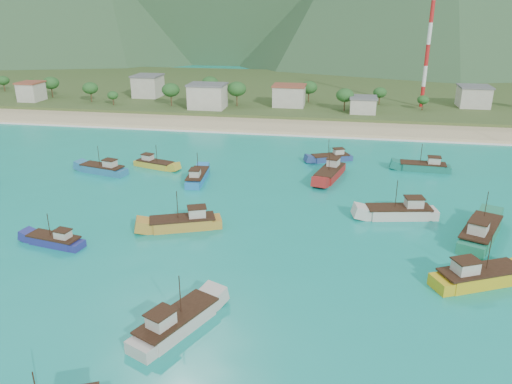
% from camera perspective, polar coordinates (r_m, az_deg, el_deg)
% --- Properties ---
extents(ground, '(600.00, 600.00, 0.00)m').
position_cam_1_polar(ground, '(69.48, -1.55, -7.58)').
color(ground, '#0B787F').
rests_on(ground, ground).
extents(beach, '(400.00, 18.00, 1.20)m').
position_cam_1_polar(beach, '(143.28, 4.77, 7.39)').
color(beach, beige).
rests_on(beach, ground).
extents(land, '(400.00, 110.00, 2.40)m').
position_cam_1_polar(land, '(202.96, 6.46, 11.29)').
color(land, '#385123').
rests_on(land, ground).
extents(surf_line, '(400.00, 2.50, 0.08)m').
position_cam_1_polar(surf_line, '(134.09, 4.38, 6.47)').
color(surf_line, white).
rests_on(surf_line, ground).
extents(village, '(208.29, 28.59, 7.24)m').
position_cam_1_polar(village, '(165.06, 9.93, 10.62)').
color(village, beige).
rests_on(village, ground).
extents(vegetation, '(275.27, 25.65, 9.31)m').
position_cam_1_polar(vegetation, '(165.99, 5.92, 11.03)').
color(vegetation, '#235623').
rests_on(vegetation, ground).
extents(radio_tower, '(1.20, 1.20, 38.78)m').
position_cam_1_polar(radio_tower, '(170.14, 19.09, 15.65)').
color(radio_tower, red).
rests_on(radio_tower, ground).
extents(boat_0, '(7.78, 11.66, 6.68)m').
position_cam_1_polar(boat_0, '(55.93, -9.13, -14.64)').
color(boat_0, '#BAB3A9').
rests_on(boat_0, ground).
extents(boat_3, '(6.28, 12.15, 6.89)m').
position_cam_1_polar(boat_3, '(101.61, 8.44, 2.10)').
color(boat_3, maroon).
rests_on(boat_3, ground).
extents(boat_9, '(10.84, 5.49, 6.15)m').
position_cam_1_polar(boat_9, '(108.04, -17.05, 2.46)').
color(boat_9, '#256997').
rests_on(boat_9, ground).
extents(boat_11, '(3.81, 10.34, 5.98)m').
position_cam_1_polar(boat_11, '(99.30, -6.72, 1.64)').
color(boat_11, '#1E72BE').
rests_on(boat_11, ground).
extents(boat_12, '(9.53, 6.14, 5.44)m').
position_cam_1_polar(boat_12, '(112.78, 8.57, 3.84)').
color(boat_12, navy).
rests_on(boat_12, ground).
extents(boat_15, '(9.21, 4.18, 5.25)m').
position_cam_1_polar(boat_15, '(78.52, -21.98, -5.25)').
color(boat_15, navy).
rests_on(boat_15, ground).
extents(boat_17, '(8.97, 13.60, 7.78)m').
position_cam_1_polar(boat_17, '(81.24, 24.24, -4.36)').
color(boat_17, '#1B7656').
rests_on(boat_17, ground).
extents(boat_19, '(12.38, 8.38, 7.10)m').
position_cam_1_polar(boat_19, '(69.10, 24.09, -8.90)').
color(boat_19, gold).
rests_on(boat_19, ground).
extents(boat_20, '(11.74, 7.21, 6.68)m').
position_cam_1_polar(boat_20, '(78.73, -8.22, -3.58)').
color(boat_20, '#B4822E').
rests_on(boat_20, ground).
extents(boat_23, '(12.09, 5.60, 6.88)m').
position_cam_1_polar(boat_23, '(85.06, 16.12, -2.29)').
color(boat_23, beige).
rests_on(boat_23, ground).
extents(boat_26, '(10.53, 3.62, 6.13)m').
position_cam_1_polar(boat_26, '(110.66, 18.62, 2.70)').
color(boat_26, '#146B5B').
rests_on(boat_26, ground).
extents(boat_27, '(9.59, 5.26, 5.43)m').
position_cam_1_polar(boat_27, '(109.20, -11.51, 3.09)').
color(boat_27, gold).
rests_on(boat_27, ground).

